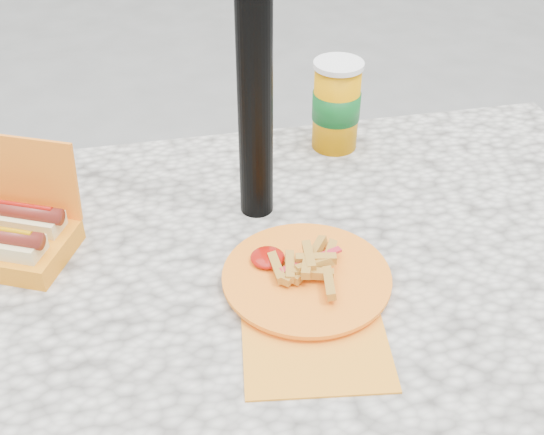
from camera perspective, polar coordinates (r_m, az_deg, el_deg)
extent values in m
cube|color=beige|center=(0.95, 0.54, -6.04)|extent=(1.20, 0.80, 0.05)
cylinder|color=black|center=(1.55, 16.46, -6.09)|extent=(0.07, 0.07, 0.70)
cube|color=orange|center=(1.03, -21.46, -2.16)|extent=(0.22, 0.19, 0.03)
cube|color=orange|center=(1.03, -20.57, 3.37)|extent=(0.17, 0.09, 0.12)
cube|color=#F9E0A2|center=(1.03, -20.93, -0.41)|extent=(0.16, 0.10, 0.04)
cylinder|color=maroon|center=(1.02, -21.21, 0.63)|extent=(0.16, 0.09, 0.02)
cylinder|color=#960E07|center=(1.01, -21.34, 1.13)|extent=(0.13, 0.06, 0.01)
cube|color=orange|center=(0.85, 3.59, -10.11)|extent=(0.20, 0.20, 0.00)
cylinder|color=orange|center=(0.91, 2.91, -5.11)|extent=(0.22, 0.22, 0.01)
cylinder|color=orange|center=(0.91, 2.92, -4.92)|extent=(0.23, 0.23, 0.01)
cube|color=#B86921|center=(0.91, 3.70, -3.47)|extent=(0.06, 0.02, 0.01)
cube|color=#B86921|center=(0.90, 0.43, -4.21)|extent=(0.02, 0.05, 0.01)
cube|color=#B86921|center=(0.91, 3.11, -3.25)|extent=(0.02, 0.06, 0.01)
cube|color=#B86921|center=(0.94, 3.74, -2.74)|extent=(0.04, 0.05, 0.01)
cube|color=#B86921|center=(0.90, 3.09, -4.12)|extent=(0.05, 0.04, 0.01)
cube|color=#B86921|center=(0.90, 1.94, -4.48)|extent=(0.05, 0.05, 0.01)
cube|color=#B86921|center=(0.90, 2.80, -4.40)|extent=(0.05, 0.05, 0.01)
cube|color=#B86921|center=(0.88, 4.83, -5.49)|extent=(0.02, 0.06, 0.01)
cube|color=#B86921|center=(0.93, 4.76, -3.10)|extent=(0.04, 0.05, 0.01)
cube|color=#B86921|center=(0.89, 3.45, -4.70)|extent=(0.06, 0.03, 0.01)
cube|color=#B86921|center=(0.90, 2.97, -3.81)|extent=(0.03, 0.06, 0.01)
cube|color=#B86921|center=(0.90, 3.63, -3.97)|extent=(0.06, 0.03, 0.01)
cube|color=#B86921|center=(0.90, 1.49, -4.10)|extent=(0.02, 0.06, 0.01)
ellipsoid|color=#960E07|center=(0.93, -0.37, -3.36)|extent=(0.05, 0.05, 0.01)
cube|color=red|center=(0.91, 3.29, -3.56)|extent=(0.09, 0.04, 0.00)
cylinder|color=orange|center=(1.18, 5.38, 9.13)|extent=(0.08, 0.08, 0.15)
cylinder|color=#0C5A1E|center=(1.18, 5.40, 9.32)|extent=(0.08, 0.08, 0.05)
cylinder|color=white|center=(1.15, 5.61, 12.61)|extent=(0.08, 0.08, 0.01)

